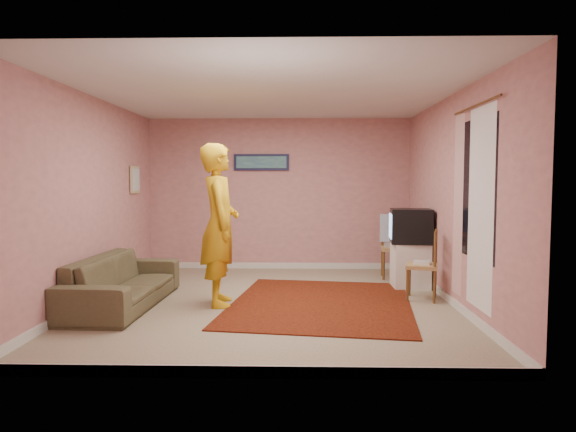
{
  "coord_description": "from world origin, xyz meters",
  "views": [
    {
      "loc": [
        0.37,
        -6.38,
        1.54
      ],
      "look_at": [
        0.2,
        0.6,
        1.05
      ],
      "focal_mm": 32.0,
      "sensor_mm": 36.0,
      "label": 1
    }
  ],
  "objects_px": {
    "chair_b": "(422,257)",
    "sofa": "(123,281)",
    "crt_tv": "(411,226)",
    "person": "(219,225)",
    "tv_cabinet": "(410,265)",
    "chair_a": "(395,241)"
  },
  "relations": [
    {
      "from": "chair_b",
      "to": "person",
      "type": "distance_m",
      "value": 2.62
    },
    {
      "from": "chair_b",
      "to": "person",
      "type": "relative_size",
      "value": 0.25
    },
    {
      "from": "chair_a",
      "to": "chair_b",
      "type": "bearing_deg",
      "value": -81.82
    },
    {
      "from": "chair_b",
      "to": "person",
      "type": "xyz_separation_m",
      "value": [
        -2.56,
        -0.32,
        0.44
      ]
    },
    {
      "from": "crt_tv",
      "to": "chair_b",
      "type": "distance_m",
      "value": 0.81
    },
    {
      "from": "tv_cabinet",
      "to": "chair_a",
      "type": "height_order",
      "value": "chair_a"
    },
    {
      "from": "chair_b",
      "to": "sofa",
      "type": "height_order",
      "value": "chair_b"
    },
    {
      "from": "chair_b",
      "to": "sofa",
      "type": "relative_size",
      "value": 0.24
    },
    {
      "from": "crt_tv",
      "to": "person",
      "type": "xyz_separation_m",
      "value": [
        -2.57,
        -1.06,
        0.11
      ]
    },
    {
      "from": "crt_tv",
      "to": "sofa",
      "type": "height_order",
      "value": "crt_tv"
    },
    {
      "from": "crt_tv",
      "to": "sofa",
      "type": "bearing_deg",
      "value": -156.45
    },
    {
      "from": "tv_cabinet",
      "to": "sofa",
      "type": "xyz_separation_m",
      "value": [
        -3.75,
        -1.17,
        -0.01
      ]
    },
    {
      "from": "chair_b",
      "to": "crt_tv",
      "type": "bearing_deg",
      "value": -164.29
    },
    {
      "from": "sofa",
      "to": "person",
      "type": "bearing_deg",
      "value": -82.67
    },
    {
      "from": "chair_b",
      "to": "person",
      "type": "bearing_deg",
      "value": -66.67
    },
    {
      "from": "chair_a",
      "to": "person",
      "type": "relative_size",
      "value": 0.26
    },
    {
      "from": "tv_cabinet",
      "to": "crt_tv",
      "type": "distance_m",
      "value": 0.57
    },
    {
      "from": "tv_cabinet",
      "to": "chair_b",
      "type": "relative_size",
      "value": 1.29
    },
    {
      "from": "crt_tv",
      "to": "chair_b",
      "type": "height_order",
      "value": "crt_tv"
    },
    {
      "from": "sofa",
      "to": "crt_tv",
      "type": "bearing_deg",
      "value": -70.66
    },
    {
      "from": "chair_a",
      "to": "chair_b",
      "type": "relative_size",
      "value": 1.05
    },
    {
      "from": "tv_cabinet",
      "to": "chair_b",
      "type": "height_order",
      "value": "chair_b"
    }
  ]
}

